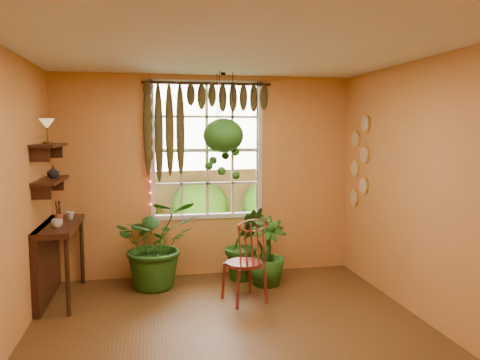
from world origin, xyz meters
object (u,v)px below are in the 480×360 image
at_px(potted_plant_left, 157,243).
at_px(hanging_basket, 223,138).
at_px(windsor_chair, 246,274).
at_px(counter_ledge, 51,253).
at_px(potted_plant_mid, 245,243).

xyz_separation_m(potted_plant_left, hanging_basket, (0.87, 0.14, 1.30)).
distance_m(windsor_chair, potted_plant_left, 1.24).
xyz_separation_m(counter_ledge, potted_plant_left, (1.21, 0.21, 0.01)).
bearing_deg(hanging_basket, counter_ledge, -170.69).
bearing_deg(potted_plant_mid, windsor_chair, -101.00).
bearing_deg(windsor_chair, potted_plant_mid, 60.93).
xyz_separation_m(counter_ledge, hanging_basket, (2.08, 0.34, 1.32)).
bearing_deg(hanging_basket, potted_plant_left, -171.15).
relative_size(potted_plant_left, potted_plant_mid, 1.16).
xyz_separation_m(counter_ledge, potted_plant_mid, (2.36, 0.30, -0.07)).
relative_size(potted_plant_mid, hanging_basket, 0.71).
xyz_separation_m(potted_plant_left, potted_plant_mid, (1.14, 0.10, -0.08)).
height_order(counter_ledge, hanging_basket, hanging_basket).
bearing_deg(windsor_chair, hanging_basket, 79.98).
bearing_deg(potted_plant_left, windsor_chair, -35.70).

